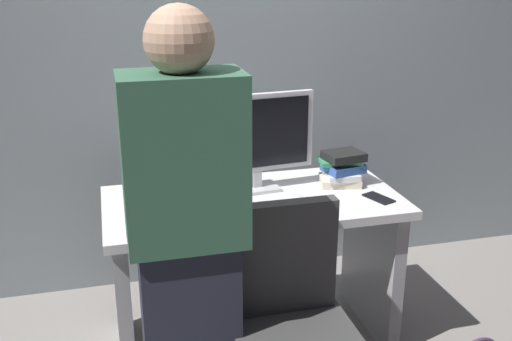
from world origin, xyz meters
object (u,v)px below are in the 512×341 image
cup_near_keyboard (151,216)px  cup_by_monitor (130,189)px  person_at_desk (187,244)px  keyboard (238,210)px  book_stack (342,169)px  mouse (298,200)px  cell_phone (379,198)px  desk (253,246)px  monitor (257,137)px

cup_near_keyboard → cup_by_monitor: cup_by_monitor is taller
person_at_desk → keyboard: size_ratio=3.81×
cup_near_keyboard → book_stack: 0.96m
person_at_desk → cup_by_monitor: person_at_desk is taller
mouse → cell_phone: mouse is taller
keyboard → mouse: mouse is taller
book_stack → cup_by_monitor: bearing=176.1°
desk → mouse: 0.33m
cup_by_monitor → cell_phone: 1.12m
cup_near_keyboard → cell_phone: bearing=2.8°
keyboard → cell_phone: (0.65, -0.01, -0.01)m
keyboard → cell_phone: size_ratio=2.99×
mouse → cup_near_keyboard: cup_near_keyboard is taller
monitor → cell_phone: bearing=-26.1°
book_stack → keyboard: bearing=-160.0°
desk → cup_near_keyboard: 0.59m
book_stack → person_at_desk: bearing=-142.4°
desk → mouse: size_ratio=13.31×
cell_phone → cup_near_keyboard: bearing=162.5°
person_at_desk → mouse: (0.56, 0.47, -0.08)m
cup_near_keyboard → cell_phone: size_ratio=0.66×
person_at_desk → cup_by_monitor: bearing=102.4°
desk → monitor: monitor is taller
desk → keyboard: (-0.10, -0.13, 0.25)m
monitor → keyboard: (-0.15, -0.23, -0.25)m
keyboard → monitor: bearing=55.7°
book_stack → cell_phone: bearing=-66.9°
monitor → cup_near_keyboard: 0.63m
desk → book_stack: (0.45, 0.07, 0.32)m
keyboard → cup_by_monitor: bearing=145.9°
desk → cup_near_keyboard: size_ratio=13.93×
desk → cup_by_monitor: cup_by_monitor is taller
keyboard → cell_phone: keyboard is taller
mouse → book_stack: book_stack is taller
book_stack → cell_phone: book_stack is taller
cup_near_keyboard → keyboard: bearing=10.0°
person_at_desk → monitor: bearing=57.9°
desk → keyboard: bearing=-127.7°
monitor → mouse: bearing=-56.5°
desk → book_stack: bearing=8.6°
mouse → desk: bearing=149.5°
cup_by_monitor → book_stack: book_stack is taller
monitor → book_stack: size_ratio=2.46×
person_at_desk → cell_phone: person_at_desk is taller
person_at_desk → monitor: 0.81m
mouse → cup_near_keyboard: size_ratio=1.05×
person_at_desk → cup_near_keyboard: person_at_desk is taller
cup_by_monitor → monitor: bearing=-3.7°
cup_near_keyboard → cell_phone: (1.02, 0.05, -0.04)m
cell_phone → person_at_desk: bearing=-175.7°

